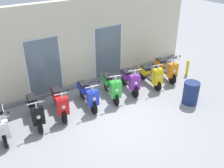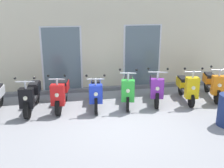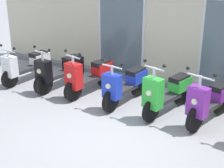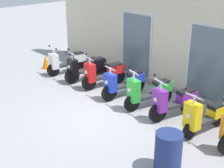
# 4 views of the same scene
# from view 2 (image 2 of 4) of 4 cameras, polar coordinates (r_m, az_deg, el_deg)

# --- Properties ---
(ground_plane) EXTENTS (40.00, 40.00, 0.00)m
(ground_plane) POSITION_cam_2_polar(r_m,az_deg,el_deg) (7.69, 1.66, -7.85)
(ground_plane) COLOR #939399
(storefront_facade) EXTENTS (11.20, 0.50, 3.45)m
(storefront_facade) POSITION_cam_2_polar(r_m,az_deg,el_deg) (10.04, -1.99, 8.24)
(storefront_facade) COLOR beige
(storefront_facade) RESTS_ON ground_plane
(scooter_black) EXTENTS (0.62, 1.68, 1.19)m
(scooter_black) POSITION_cam_2_polar(r_m,az_deg,el_deg) (8.65, -15.88, -2.30)
(scooter_black) COLOR black
(scooter_black) RESTS_ON ground_plane
(scooter_red) EXTENTS (0.64, 1.62, 1.20)m
(scooter_red) POSITION_cam_2_polar(r_m,az_deg,el_deg) (8.64, -10.19, -1.86)
(scooter_red) COLOR black
(scooter_red) RESTS_ON ground_plane
(scooter_blue) EXTENTS (0.59, 1.62, 1.17)m
(scooter_blue) POSITION_cam_2_polar(r_m,az_deg,el_deg) (8.62, -3.25, -1.58)
(scooter_blue) COLOR black
(scooter_blue) RESTS_ON ground_plane
(scooter_green) EXTENTS (0.72, 1.59, 1.29)m
(scooter_green) POSITION_cam_2_polar(r_m,az_deg,el_deg) (8.77, 3.24, -1.05)
(scooter_green) COLOR black
(scooter_green) RESTS_ON ground_plane
(scooter_purple) EXTENTS (0.75, 1.56, 1.26)m
(scooter_purple) POSITION_cam_2_polar(r_m,az_deg,el_deg) (9.05, 8.74, -0.78)
(scooter_purple) COLOR black
(scooter_purple) RESTS_ON ground_plane
(scooter_yellow) EXTENTS (0.61, 1.53, 1.24)m
(scooter_yellow) POSITION_cam_2_polar(r_m,az_deg,el_deg) (9.35, 14.79, -0.59)
(scooter_yellow) COLOR black
(scooter_yellow) RESTS_ON ground_plane
(scooter_orange) EXTENTS (0.73, 1.62, 1.23)m
(scooter_orange) POSITION_cam_2_polar(r_m,az_deg,el_deg) (9.89, 19.57, -0.01)
(scooter_orange) COLOR black
(scooter_orange) RESTS_ON ground_plane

